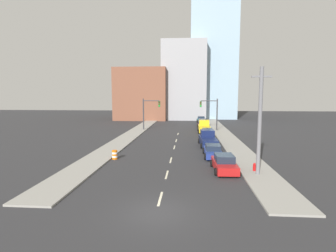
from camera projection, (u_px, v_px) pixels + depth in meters
ground_plane at (157, 212)px, 15.12m from camera, size 200.00×200.00×0.00m
sidewalk_left at (146, 125)px, 59.37m from camera, size 3.07×88.15×0.14m
sidewalk_right at (216, 125)px, 58.15m from camera, size 3.07×88.15×0.14m
lane_stripe_at_2m at (160, 199)px, 17.10m from camera, size 0.16×2.40×0.01m
lane_stripe_at_7m at (167, 175)px, 22.26m from camera, size 0.16×2.40×0.01m
lane_stripe_at_12m at (171, 160)px, 27.28m from camera, size 0.16×2.40×0.01m
lane_stripe_at_19m at (174, 147)px, 33.98m from camera, size 0.16×2.40×0.01m
lane_stripe_at_24m at (176, 141)px, 39.03m from camera, size 0.16×2.40×0.01m
lane_stripe_at_31m at (178, 134)px, 45.74m from camera, size 0.16×2.40×0.01m
building_brick_left at (144, 94)px, 75.46m from camera, size 14.00×16.00×14.00m
building_office_center at (184, 82)px, 78.09m from camera, size 12.00×20.00×21.31m
building_glass_right at (212, 64)px, 80.75m from camera, size 13.00×20.00×32.45m
traffic_signal_left at (148, 110)px, 50.41m from camera, size 3.38×0.35×6.07m
traffic_signal_right at (212, 110)px, 49.46m from camera, size 3.38×0.35×6.07m
utility_pole_right_near at (260, 121)px, 21.48m from camera, size 1.60×0.32×9.02m
traffic_barrel at (115, 155)px, 27.63m from camera, size 0.56×0.56×0.95m
fire_hydrant at (254, 168)px, 22.91m from camera, size 0.26×0.26×0.84m
sedan_red at (224, 163)px, 23.31m from camera, size 2.21×4.58×1.48m
sedan_blue at (213, 151)px, 28.71m from camera, size 2.04×4.78×1.35m
pickup_truck_navy at (208, 139)px, 35.11m from camera, size 2.51×5.90×2.01m
sedan_brown at (207, 134)px, 41.54m from camera, size 2.10×4.53×1.49m
pickup_truck_yellow at (204, 127)px, 47.95m from camera, size 2.35×5.40×2.17m
sedan_maroon at (202, 125)px, 53.79m from camera, size 2.14×4.22×1.40m
sedan_black at (202, 122)px, 59.52m from camera, size 2.19×4.33×1.40m
sedan_teal at (201, 120)px, 64.88m from camera, size 2.10×4.78×1.52m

